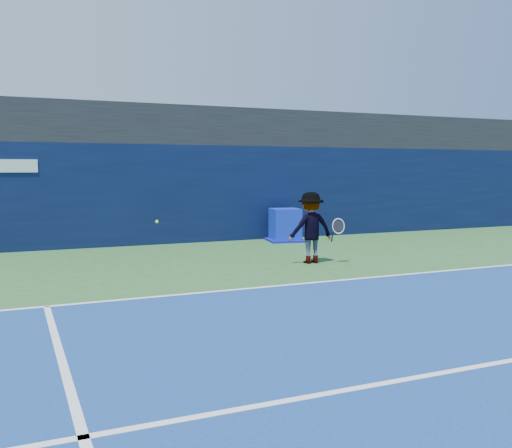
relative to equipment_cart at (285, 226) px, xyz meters
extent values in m
plane|color=#2D612B|center=(-2.45, -9.23, -0.47)|extent=(80.00, 80.00, 0.00)
cube|color=white|center=(-2.45, -6.23, -0.46)|extent=(24.00, 0.10, 0.01)
cube|color=black|center=(-2.45, 2.27, 3.13)|extent=(36.00, 3.00, 1.20)
cube|color=#091336|center=(-2.45, 1.27, 1.03)|extent=(36.00, 1.00, 3.00)
cube|color=#0E23C4|center=(0.00, 0.00, 0.05)|extent=(0.99, 0.99, 1.03)
cube|color=#0C0EB1|center=(0.00, 0.00, -0.44)|extent=(1.24, 1.24, 0.07)
imported|color=silver|center=(-1.31, -4.03, 0.39)|extent=(1.14, 0.69, 1.71)
cylinder|color=black|center=(-0.86, -4.28, 0.18)|extent=(0.08, 0.15, 0.27)
torus|color=silver|center=(-0.72, -4.33, 0.43)|extent=(0.32, 0.18, 0.31)
cylinder|color=black|center=(-0.72, -4.33, 0.43)|extent=(0.26, 0.14, 0.26)
sphere|color=#B7D617|center=(-4.91, -3.41, 0.61)|extent=(0.07, 0.07, 0.07)
camera|label=1|loc=(-7.94, -16.01, 1.77)|focal=40.00mm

